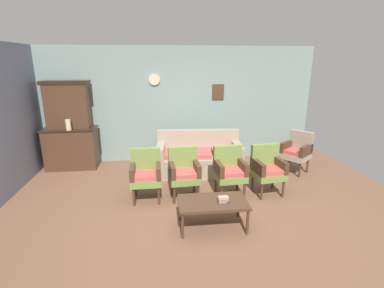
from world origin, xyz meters
TOP-DOWN VIEW (x-y plane):
  - ground_plane at (0.00, 0.00)m, footprint 7.68×7.68m
  - wall_back_with_decor at (0.00, 2.63)m, footprint 6.40×0.09m
  - side_cabinet at (-2.51, 2.25)m, footprint 1.16×0.55m
  - cabinet_upper_hutch at (-2.51, 2.33)m, footprint 0.99×0.38m
  - vase_on_cabinet at (-2.46, 2.07)m, footprint 0.11×0.11m
  - floral_couch at (0.32, 1.63)m, footprint 1.85×0.91m
  - armchair_row_middle at (-0.77, 0.51)m, footprint 0.53×0.50m
  - armchair_by_doorway at (-0.10, 0.53)m, footprint 0.55×0.52m
  - armchair_near_couch_end at (0.72, 0.51)m, footprint 0.55×0.53m
  - armchair_near_cabinet at (1.43, 0.50)m, footprint 0.57×0.55m
  - wingback_chair_by_fireplace at (2.45, 1.44)m, footprint 0.71×0.71m
  - coffee_table at (0.23, -0.50)m, footprint 1.00×0.56m
  - book_stack_on_table at (0.37, -0.55)m, footprint 0.15×0.10m
  - floor_vase_by_wall at (2.85, 2.15)m, footprint 0.20×0.20m

SIDE VIEW (x-z plane):
  - ground_plane at x=0.00m, z-range 0.00..0.00m
  - floral_couch at x=0.32m, z-range -0.12..0.78m
  - floor_vase_by_wall at x=2.85m, z-range 0.00..0.70m
  - coffee_table at x=0.23m, z-range 0.17..0.59m
  - book_stack_on_table at x=0.37m, z-range 0.42..0.51m
  - side_cabinet at x=-2.51m, z-range 0.00..0.93m
  - armchair_row_middle at x=-0.77m, z-range 0.05..0.95m
  - armchair_by_doorway at x=-0.10m, z-range 0.05..0.95m
  - armchair_near_couch_end at x=0.72m, z-range 0.05..0.95m
  - armchair_near_cabinet at x=1.43m, z-range 0.05..0.95m
  - wingback_chair_by_fireplace at x=2.45m, z-range 0.05..0.95m
  - vase_on_cabinet at x=-2.46m, z-range 0.93..1.16m
  - wall_back_with_decor at x=0.00m, z-range 0.00..2.70m
  - cabinet_upper_hutch at x=-2.51m, z-range 0.94..1.97m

